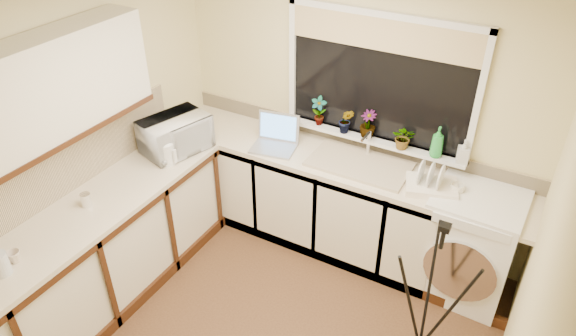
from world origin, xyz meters
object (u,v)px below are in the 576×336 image
Objects in this scene: microwave at (175,134)px; soap_bottle_green at (437,142)px; glass_jug at (0,264)px; plant_b at (346,121)px; dish_rack at (431,187)px; tripod at (431,291)px; plant_a at (319,111)px; cup_left at (14,257)px; laptop at (276,138)px; plant_c at (368,124)px; soap_bottle_clear at (463,151)px; plant_d at (404,137)px; cup_back at (457,189)px; kettle at (167,153)px; steel_jar at (86,200)px; washing_machine at (470,243)px.

soap_bottle_green is at bearing -53.81° from microwave.
microwave reaches higher than glass_jug.
plant_b reaches higher than glass_jug.
plant_b is at bearing 145.66° from dish_rack.
tripod is 4.49× the size of plant_a.
laptop is at bearing 70.63° from cup_left.
plant_c is at bearing 139.31° from dish_rack.
soap_bottle_clear is at bearing 46.26° from cup_left.
plant_a is at bearing 177.85° from plant_d.
soap_bottle_green is (2.01, 2.43, 0.20)m from glass_jug.
laptop reaches higher than dish_rack.
plant_c reaches higher than dish_rack.
cup_back is at bearing 42.93° from cup_left.
kettle is 2.31m from cup_back.
steel_jar is 0.52× the size of plant_d.
plant_c is 0.59m from soap_bottle_green.
glass_jug is at bearing -135.53° from washing_machine.
dish_rack is (1.37, 0.01, -0.04)m from laptop.
kettle is at bearing -154.29° from soap_bottle_green.
microwave is at bearing 108.36° from kettle.
glass_jug reaches higher than steel_jar.
plant_c is at bearing 58.41° from cup_left.
microwave is at bearing -157.50° from plant_d.
soap_bottle_green reaches higher than plant_b.
soap_bottle_green is at bearing 25.71° from kettle.
plant_c reaches higher than cup_left.
plant_c is (1.36, 0.97, 0.18)m from kettle.
glass_jug is 2.99m from plant_d.
plant_d is (0.77, -0.03, -0.03)m from plant_a.
plant_c is at bearing 173.42° from plant_d.
tripod is at bearing -58.29° from plant_d.
kettle is at bearing -145.45° from microwave.
cup_back is (0.83, -0.23, -0.23)m from plant_c.
plant_c is at bearing 1.04° from plant_a.
steel_jar is at bearing -168.04° from microwave.
plant_a is at bearing 158.92° from tripod.
plant_b is at bearing 61.53° from cup_left.
soap_bottle_green reaches higher than plant_c.
soap_bottle_clear is at bearing -55.15° from microwave.
plant_a is (1.05, 1.70, 0.23)m from steel_jar.
plant_a is (-1.10, 0.27, 0.25)m from dish_rack.
tripod is 1.46m from plant_c.
tripod is 4.93× the size of plant_c.
plant_d reaches higher than soap_bottle_clear.
cup_left is (-1.77, -2.31, -0.21)m from plant_d.
soap_bottle_clear is (0.98, 0.01, -0.02)m from plant_b.
steel_jar is at bearing -147.48° from washing_machine.
dish_rack is 0.46m from plant_d.
plant_b reaches higher than laptop.
plant_a is at bearing 67.00° from cup_left.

